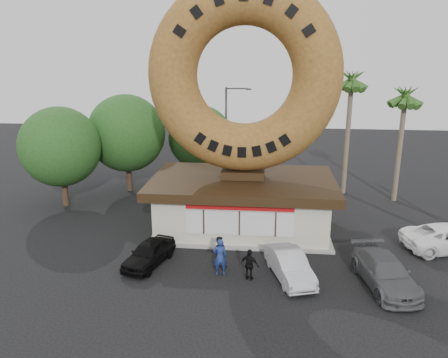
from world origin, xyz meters
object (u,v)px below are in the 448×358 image
Objects in this scene: person_center at (219,252)px; car_grey at (385,272)px; car_silver at (290,265)px; person_right at (250,265)px; giant_donut at (244,76)px; person_left at (220,257)px; donut_shop at (243,202)px; street_lamp at (228,130)px; car_black at (149,253)px.

person_center reaches higher than car_grey.
car_grey is (4.44, -0.32, 0.04)m from car_silver.
person_right is 0.39× the size of car_silver.
giant_donut is 5.82× the size of person_left.
giant_donut is at bearing 90.00° from donut_shop.
giant_donut reaches higher than donut_shop.
person_right is 6.39m from car_grey.
car_silver is (3.57, -0.67, -0.20)m from person_center.
street_lamp is 4.17× the size of person_left.
car_black is at bearing 165.21° from car_grey.
giant_donut is 7.04× the size of person_right.
street_lamp is 4.64× the size of person_center.
donut_shop reaches higher than person_center.
car_black is (-2.70, -15.40, -3.85)m from street_lamp.
person_center is 8.08m from car_grey.
street_lamp is 17.10m from person_right.
street_lamp is 5.04× the size of person_right.
street_lamp is at bearing 100.50° from donut_shop.
giant_donut reaches higher than car_black.
giant_donut is 10.79m from person_right.
giant_donut reaches higher than person_center.
person_center reaches higher than car_black.
street_lamp is (-1.86, 10.02, 2.72)m from donut_shop.
car_silver is at bearing -148.54° from person_right.
car_black is at bearing -130.22° from donut_shop.
person_right reaches higher than car_silver.
street_lamp is at bearing -94.88° from person_left.
car_silver is 0.84× the size of car_grey.
person_right is (2.59, -16.49, -3.69)m from street_lamp.
car_black is at bearing 8.40° from person_right.
donut_shop reaches higher than person_left.
person_right is 1.99m from car_silver.
car_black is (-3.80, 0.72, -0.32)m from person_left.
street_lamp reaches higher than car_black.
car_black is at bearing -130.13° from giant_donut.
donut_shop is 5.83× the size of person_left.
person_right is (0.73, -6.48, -0.97)m from donut_shop.
person_center is at bearing -99.42° from donut_shop.
person_left reaches higher than person_right.
donut_shop is 3.00× the size of car_black.
person_right reaches higher than car_black.
car_silver is at bearing 10.16° from car_black.
street_lamp reaches higher than person_left.
person_left reaches higher than car_silver.
person_center is 3.66m from car_black.
donut_shop reaches higher than car_grey.
donut_shop is 7.62m from giant_donut.
person_right is at bearing 157.34° from person_left.
street_lamp is 1.65× the size of car_grey.
car_silver is at bearing -66.30° from giant_donut.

